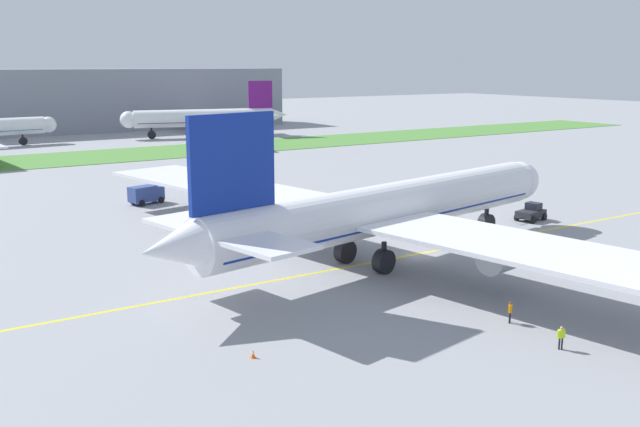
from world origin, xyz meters
The scene contains 12 objects.
ground_plane centered at (0.00, 0.00, 0.00)m, with size 600.00×600.00×0.00m, color gray.
apron_taxi_line centered at (0.00, 0.23, 0.00)m, with size 280.00×0.36×0.01m, color yellow.
grass_median_strip centered at (0.00, 98.42, 0.05)m, with size 320.00×24.00×0.10m, color #4C8438.
airliner_foreground centered at (-4.74, -0.28, 5.35)m, with size 53.79×87.60×15.75m.
pushback_tug centered at (23.17, 4.99, 1.01)m, with size 5.83×3.26×2.22m.
ground_crew_wingwalker_port centered at (7.26, -4.51, 1.00)m, with size 0.26×0.58×1.64m.
ground_crew_marshaller_front centered at (-8.03, -24.70, 1.03)m, with size 0.54×0.42×1.69m.
ground_crew_wingwalker_starboard centered at (-7.06, -19.15, 1.05)m, with size 0.52×0.47×1.73m.
traffic_cone_near_nose centered at (-26.75, -14.34, 0.28)m, with size 0.36×0.36×0.58m.
service_truck_baggage_loader centered at (-14.24, 42.12, 1.45)m, with size 5.25×3.43×2.59m.
parked_airliner_far_centre centered at (31.97, 124.39, 5.07)m, with size 44.56×71.54×14.94m.
terminal_building centered at (10.56, 160.68, 9.00)m, with size 120.01×20.00×18.00m, color gray.
Camera 1 is at (-47.52, -54.83, 19.57)m, focal length 40.01 mm.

